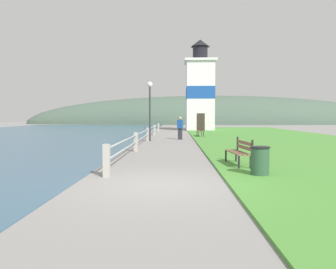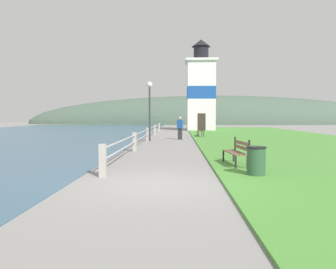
{
  "view_description": "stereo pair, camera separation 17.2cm",
  "coord_description": "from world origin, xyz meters",
  "px_view_note": "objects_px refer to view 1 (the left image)",
  "views": [
    {
      "loc": [
        0.38,
        -7.88,
        1.67
      ],
      "look_at": [
        -0.24,
        16.53,
        0.3
      ],
      "focal_mm": 35.0,
      "sensor_mm": 36.0,
      "label": 1
    },
    {
      "loc": [
        0.56,
        -7.88,
        1.67
      ],
      "look_at": [
        -0.24,
        16.53,
        0.3
      ],
      "focal_mm": 35.0,
      "sensor_mm": 36.0,
      "label": 2
    }
  ],
  "objects_px": {
    "lighthouse": "(200,91)",
    "person_strolling": "(180,127)",
    "park_bench_near": "(240,150)",
    "trash_bin": "(260,162)",
    "lamp_post": "(150,100)",
    "park_bench_midway": "(201,130)"
  },
  "relations": [
    {
      "from": "lamp_post",
      "to": "park_bench_near",
      "type": "bearing_deg",
      "value": -70.5
    },
    {
      "from": "park_bench_near",
      "to": "park_bench_midway",
      "type": "xyz_separation_m",
      "value": [
        -0.11,
        15.47,
        0.0
      ]
    },
    {
      "from": "park_bench_near",
      "to": "person_strolling",
      "type": "distance_m",
      "value": 12.69
    },
    {
      "from": "park_bench_near",
      "to": "person_strolling",
      "type": "bearing_deg",
      "value": -87.86
    },
    {
      "from": "park_bench_midway",
      "to": "park_bench_near",
      "type": "bearing_deg",
      "value": 90.12
    },
    {
      "from": "trash_bin",
      "to": "park_bench_near",
      "type": "bearing_deg",
      "value": 95.57
    },
    {
      "from": "park_bench_midway",
      "to": "person_strolling",
      "type": "distance_m",
      "value": 3.42
    },
    {
      "from": "person_strolling",
      "to": "lamp_post",
      "type": "xyz_separation_m",
      "value": [
        -2.04,
        -1.57,
        1.85
      ]
    },
    {
      "from": "lighthouse",
      "to": "lamp_post",
      "type": "xyz_separation_m",
      "value": [
        -4.54,
        -16.97,
        -1.88
      ]
    },
    {
      "from": "lighthouse",
      "to": "lamp_post",
      "type": "height_order",
      "value": "lighthouse"
    },
    {
      "from": "lighthouse",
      "to": "park_bench_near",
      "type": "bearing_deg",
      "value": -91.34
    },
    {
      "from": "park_bench_near",
      "to": "trash_bin",
      "type": "height_order",
      "value": "park_bench_near"
    },
    {
      "from": "lighthouse",
      "to": "trash_bin",
      "type": "distance_m",
      "value": 30.11
    },
    {
      "from": "park_bench_midway",
      "to": "lamp_post",
      "type": "xyz_separation_m",
      "value": [
        -3.77,
        -4.5,
        2.2
      ]
    },
    {
      "from": "lighthouse",
      "to": "person_strolling",
      "type": "height_order",
      "value": "lighthouse"
    },
    {
      "from": "lighthouse",
      "to": "person_strolling",
      "type": "xyz_separation_m",
      "value": [
        -2.5,
        -15.4,
        -3.73
      ]
    },
    {
      "from": "park_bench_midway",
      "to": "person_strolling",
      "type": "xyz_separation_m",
      "value": [
        -1.73,
        -2.93,
        0.35
      ]
    },
    {
      "from": "trash_bin",
      "to": "lamp_post",
      "type": "distance_m",
      "value": 13.67
    },
    {
      "from": "lighthouse",
      "to": "person_strolling",
      "type": "distance_m",
      "value": 16.04
    },
    {
      "from": "trash_bin",
      "to": "park_bench_midway",
      "type": "bearing_deg",
      "value": 90.98
    },
    {
      "from": "lighthouse",
      "to": "person_strolling",
      "type": "bearing_deg",
      "value": -99.23
    },
    {
      "from": "park_bench_near",
      "to": "lighthouse",
      "type": "xyz_separation_m",
      "value": [
        0.66,
        27.94,
        4.08
      ]
    }
  ]
}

